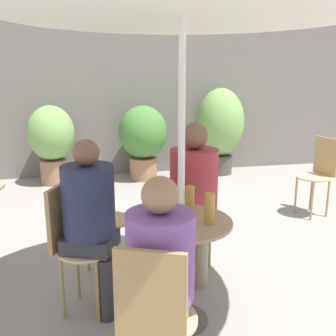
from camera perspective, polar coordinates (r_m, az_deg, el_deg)
The scene contains 18 objects.
ground_plane at distance 3.00m, azimuth 6.03°, elevation -19.68°, with size 20.00×20.00×0.00m, color gray.
storefront_wall at distance 6.44m, azimuth -4.90°, elevation 12.43°, with size 10.00×0.06×3.00m.
cafe_table_near at distance 2.61m, azimuth 1.86°, elevation -11.49°, with size 0.66×0.66×0.73m.
bistro_chair_0 at distance 3.30m, azimuth 3.99°, elevation -5.71°, with size 0.42×0.43×0.91m.
bistro_chair_1 at distance 2.81m, azimuth -13.70°, elevation -9.63°, with size 0.43×0.42×0.91m.
bistro_chair_2 at distance 1.96m, azimuth -1.94°, elevation -20.39°, with size 0.42×0.43×0.91m.
bistro_chair_3 at distance 3.34m, azimuth -9.68°, elevation -5.60°, with size 0.43×0.44×0.91m.
bistro_chair_4 at distance 4.90m, azimuth 21.16°, elevation -0.11°, with size 0.42×0.40×0.91m.
seated_person_0 at distance 3.10m, azimuth 3.71°, elevation -3.12°, with size 0.44×0.46×1.28m.
seated_person_1 at distance 2.69m, azimuth -11.09°, elevation -6.44°, with size 0.42×0.40×1.23m.
seated_person_2 at distance 2.00m, azimuth -1.01°, elevation -14.37°, with size 0.39×0.41×1.19m.
beer_glass_0 at distance 2.67m, azimuth 3.20°, elevation -4.48°, with size 0.06×0.06×0.18m.
beer_glass_1 at distance 2.61m, azimuth -1.51°, elevation -5.35°, with size 0.07×0.07×0.14m.
beer_glass_2 at distance 2.34m, azimuth 0.59°, elevation -7.22°, with size 0.06×0.06×0.17m.
beer_glass_3 at distance 2.47m, azimuth 6.04°, elevation -5.90°, with size 0.06×0.06×0.20m.
potted_plant_0 at distance 6.08m, azimuth -16.58°, elevation 4.19°, with size 0.68×0.68×1.18m.
potted_plant_1 at distance 6.09m, azimuth -3.66°, elevation 4.58°, with size 0.74×0.74×1.15m.
potted_plant_2 at distance 6.47m, azimuth 7.59°, elevation 6.12°, with size 0.76×0.76×1.40m.
Camera 1 is at (-0.81, -2.37, 1.66)m, focal length 42.00 mm.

